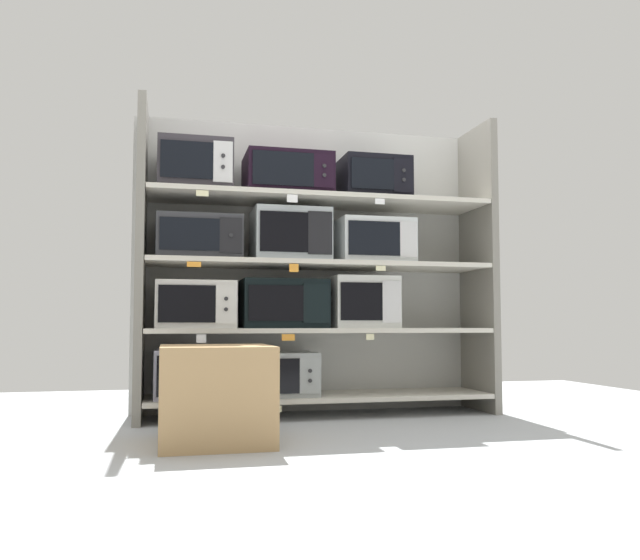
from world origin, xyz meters
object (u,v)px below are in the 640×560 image
Objects in this scene: microwave_8 at (195,168)px; microwave_9 at (287,176)px; microwave_2 at (195,305)px; microwave_3 at (284,304)px; microwave_4 at (362,302)px; microwave_6 at (290,236)px; microwave_7 at (374,242)px; microwave_0 at (191,373)px; microwave_10 at (373,180)px; microwave_1 at (276,374)px; microwave_5 at (199,239)px; shipping_carton at (216,394)px.

microwave_9 is at bearing -0.03° from microwave_8.
microwave_3 is at bearing 0.03° from microwave_2.
microwave_6 reaches higher than microwave_4.
microwave_3 is 1.10× the size of microwave_7.
microwave_6 is 1.06× the size of microwave_8.
microwave_7 is at bearing 0.01° from microwave_0.
microwave_8 is at bearing 180.00° from microwave_10.
microwave_9 is (0.59, -0.00, -0.02)m from microwave_8.
microwave_8 is at bearing 2.57° from microwave_0.
microwave_0 is 0.99× the size of microwave_10.
microwave_1 is at bearing -179.98° from microwave_10.
microwave_3 is 0.74m from microwave_7.
microwave_8 is (-0.57, -0.00, 0.86)m from microwave_3.
microwave_6 is at bearing 0.15° from microwave_1.
microwave_5 is 1.16× the size of microwave_10.
microwave_8 is at bearing 179.23° from microwave_2.
microwave_7 is at bearing -29.72° from microwave_10.
microwave_8 reaches higher than microwave_1.
microwave_6 is at bearing -179.99° from microwave_4.
microwave_8 reaches higher than microwave_2.
microwave_1 is 0.74m from microwave_4.
microwave_6 is (-0.49, -0.00, 0.43)m from microwave_4.
microwave_0 is 0.91× the size of microwave_6.
microwave_2 is at bearing 179.99° from microwave_9.
microwave_5 is at bearing 0.72° from microwave_2.
microwave_0 is 0.81× the size of shipping_carton.
microwave_1 is 1.03× the size of microwave_6.
microwave_3 is (0.58, 0.00, 0.43)m from microwave_0.
shipping_carton is (-1.10, -0.84, -1.32)m from microwave_10.
microwave_8 is at bearing 95.76° from shipping_carton.
microwave_1 is 0.89m from microwave_6.
microwave_7 is 1.65m from shipping_carton.
microwave_5 is at bearing 179.97° from microwave_1.
microwave_4 is at bearing 0.00° from microwave_8.
microwave_2 is (-0.51, 0.00, 0.44)m from microwave_1.
microwave_1 is 0.91× the size of microwave_9.
microwave_6 is 0.88× the size of microwave_9.
microwave_4 is 0.87× the size of microwave_7.
microwave_1 is at bearing -179.59° from microwave_3.
microwave_1 is 1.44m from microwave_10.
microwave_5 is 1.23m from microwave_10.
shipping_carton is at bearing -86.36° from microwave_5.
microwave_4 is 0.93× the size of microwave_8.
shipping_carton is at bearing -120.19° from microwave_3.
shipping_carton is (0.08, -0.84, -1.33)m from microwave_8.
microwave_1 is 0.45m from microwave_3.
microwave_2 is 1.09m from microwave_4.
microwave_0 is 0.88× the size of microwave_1.
microwave_5 is at bearing -180.00° from microwave_4.
microwave_10 is (0.59, 0.00, 0.01)m from microwave_9.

